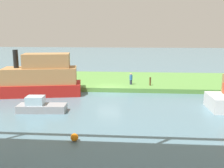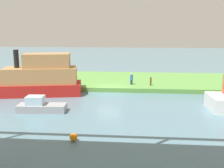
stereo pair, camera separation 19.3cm
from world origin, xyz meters
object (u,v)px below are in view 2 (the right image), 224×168
(skiff_small, at_px, (40,106))
(marker_buoy, at_px, (73,137))
(mooring_post, at_px, (151,81))
(person_on_bank, at_px, (131,79))
(riverboat_paddlewheel, at_px, (39,78))

(skiff_small, height_order, marker_buoy, skiff_small)
(mooring_post, xyz_separation_m, marker_buoy, (5.72, 15.45, -0.74))
(person_on_bank, xyz_separation_m, riverboat_paddlewheel, (9.95, 3.94, 0.62))
(mooring_post, height_order, skiff_small, mooring_post)
(mooring_post, bearing_deg, person_on_bank, -9.90)
(person_on_bank, bearing_deg, riverboat_paddlewheel, 21.60)
(skiff_small, bearing_deg, marker_buoy, 126.01)
(skiff_small, bearing_deg, riverboat_paddlewheel, -69.59)
(riverboat_paddlewheel, xyz_separation_m, marker_buoy, (-6.51, 11.91, -1.57))
(riverboat_paddlewheel, xyz_separation_m, skiff_small, (-2.25, 6.04, -1.33))
(riverboat_paddlewheel, height_order, marker_buoy, riverboat_paddlewheel)
(person_on_bank, xyz_separation_m, mooring_post, (-2.28, 0.40, -0.21))
(person_on_bank, relative_size, mooring_post, 1.42)
(riverboat_paddlewheel, bearing_deg, marker_buoy, 118.67)
(person_on_bank, bearing_deg, marker_buoy, 77.78)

